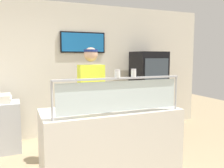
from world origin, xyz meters
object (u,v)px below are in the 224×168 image
Objects in this scene: pizza_tray at (100,108)px; worker_figure at (92,97)px; drink_fridge at (148,92)px; pepper_flake_shaker at (134,73)px; parmesan_shaker at (117,74)px; pizza_server at (96,107)px.

worker_figure is at bearing 82.34° from pizza_tray.
pepper_flake_shaker is at bearing -125.13° from drink_fridge.
drink_fridge is at bearing 50.97° from parmesan_shaker.
pizza_server is (-0.05, -0.02, 0.02)m from pizza_tray.
pizza_server is 0.16× the size of drink_fridge.
parmesan_shaker is at bearing 180.00° from pepper_flake_shaker.
pizza_server is 2.93× the size of pepper_flake_shaker.
drink_fridge is at bearing 31.83° from worker_figure.
pepper_flake_shaker is 0.05× the size of worker_figure.
pizza_tray is 0.06m from pizza_server.
pizza_server is at bearing -101.85° from worker_figure.
parmesan_shaker is 0.21m from pepper_flake_shaker.
pizza_server reaches higher than pizza_tray.
drink_fridge is (1.67, 1.59, -0.10)m from pizza_tray.
pepper_flake_shaker is 1.07m from worker_figure.
worker_figure is at bearing 63.77° from pizza_server.
pizza_server is at bearing -158.16° from pizza_tray.
pizza_server is 2.36m from drink_fridge.
drink_fridge is (1.59, 0.99, -0.14)m from worker_figure.
worker_figure is (0.13, 0.63, 0.02)m from pizza_server.
pizza_server is 3.13× the size of parmesan_shaker.
pizza_server is at bearing 113.22° from parmesan_shaker.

